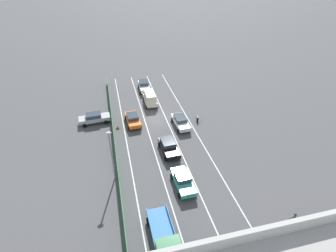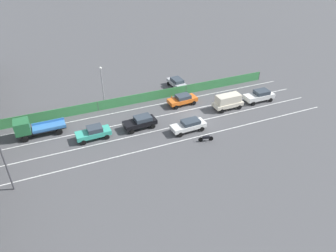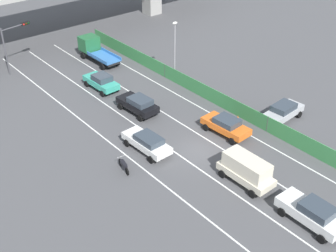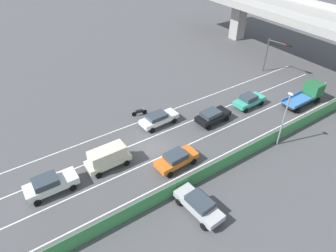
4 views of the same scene
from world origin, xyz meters
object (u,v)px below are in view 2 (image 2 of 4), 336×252
street_lamp (102,84)px  traffic_cone (171,97)px  car_taxi_orange (183,99)px  parked_wagon_silver (177,83)px  traffic_light (2,153)px  car_sedan_black (141,122)px  car_van_cream (228,101)px  car_sedan_white (189,125)px  flatbed_truck_blue (31,128)px  car_hatchback_white (260,95)px  car_taxi_teal (94,132)px  motorcycle (206,138)px

street_lamp → traffic_cone: (-1.10, -10.31, -3.71)m
car_taxi_orange → parked_wagon_silver: parked_wagon_silver is taller
parked_wagon_silver → traffic_light: bearing=119.0°
car_taxi_orange → traffic_cone: (2.40, 0.78, -0.61)m
car_sedan_black → parked_wagon_silver: (9.39, -9.62, -0.01)m
car_van_cream → traffic_cone: car_van_cream is taller
car_sedan_white → car_van_cream: car_van_cream is taller
car_sedan_white → traffic_light: traffic_light is taller
parked_wagon_silver → traffic_cone: size_ratio=7.90×
flatbed_truck_blue → traffic_cone: 20.82m
car_taxi_orange → car_van_cream: size_ratio=1.02×
car_hatchback_white → street_lamp: size_ratio=0.72×
car_taxi_teal → parked_wagon_silver: (9.47, -15.90, 0.00)m
motorcycle → street_lamp: 16.89m
car_sedan_black → street_lamp: bearing=23.7°
traffic_light → street_lamp: bearing=-46.9°
flatbed_truck_blue → car_taxi_teal: bearing=-116.4°
car_taxi_teal → flatbed_truck_blue: (3.57, 7.20, 0.39)m
car_sedan_white → car_van_cream: size_ratio=1.07×
car_taxi_teal → car_sedan_black: car_taxi_teal is taller
car_hatchback_white → car_sedan_black: bearing=90.4°
car_taxi_orange → traffic_cone: car_taxi_orange is taller
flatbed_truck_blue → street_lamp: size_ratio=0.94×
car_taxi_orange → parked_wagon_silver: 5.93m
car_sedan_black → traffic_light: 16.99m
car_sedan_white → street_lamp: (10.40, 8.76, 3.11)m
traffic_cone → car_taxi_orange: bearing=-162.1°
car_sedan_black → flatbed_truck_blue: (3.48, 13.48, 0.38)m
traffic_light → traffic_cone: traffic_light is taller
parked_wagon_silver → traffic_light: (-14.21, 25.65, 2.90)m
motorcycle → traffic_light: bearing=86.5°
car_taxi_orange → car_van_cream: car_van_cream is taller
car_sedan_black → flatbed_truck_blue: size_ratio=0.73×
car_hatchback_white → traffic_cone: bearing=63.8°
car_hatchback_white → traffic_light: (-4.95, 35.35, 2.84)m
car_van_cream → flatbed_truck_blue: (3.48, 27.05, 0.05)m
car_sedan_white → car_sedan_black: car_sedan_black is taller
car_taxi_teal → car_taxi_orange: car_taxi_teal is taller
car_hatchback_white → car_sedan_black: size_ratio=1.05×
parked_wagon_silver → street_lamp: size_ratio=0.73×
car_sedan_white → car_sedan_black: 6.44m
car_taxi_orange → car_sedan_white: 7.28m
car_hatchback_white → traffic_light: size_ratio=0.88×
car_van_cream → traffic_light: 30.10m
car_sedan_white → traffic_cone: bearing=-9.5°
car_sedan_white → car_van_cream: bearing=-68.1°
car_taxi_teal → traffic_light: traffic_light is taller
car_van_cream → motorcycle: size_ratio=2.30×
car_van_cream → flatbed_truck_blue: 27.27m
motorcycle → car_taxi_orange: bearing=-8.2°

